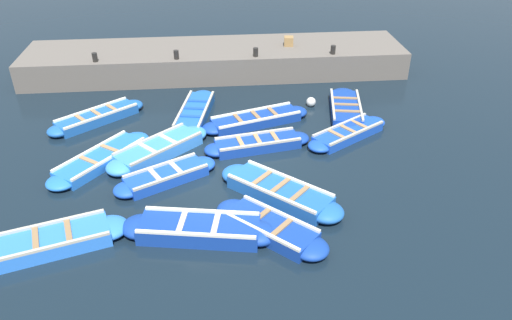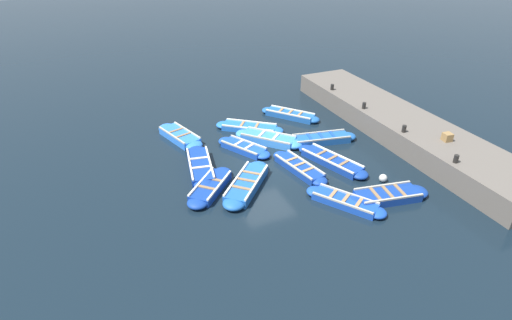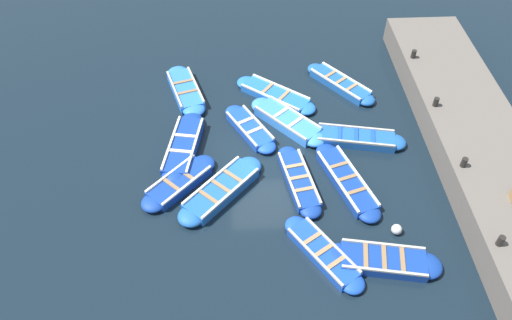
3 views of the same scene
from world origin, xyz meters
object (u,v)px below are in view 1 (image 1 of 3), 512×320
boat_bow_out (258,144)px  boat_centre (159,149)px  boat_mid_row (166,176)px  boat_broadside (97,117)px  boat_tucked (346,109)px  bollard_south (95,57)px  boat_outer_left (195,113)px  bollard_mid_south (176,55)px  boat_end_of_row (348,133)px  bollard_north (333,50)px  boat_stern_in (270,228)px  boat_inner_gap (101,159)px  boat_near_quay (280,192)px  bollard_mid_north (256,52)px  boat_alongside (199,230)px  boat_drifting (256,120)px  buoy_orange_near (311,102)px  wooden_crate (289,41)px  boat_outer_right (54,241)px

boat_bow_out → boat_centre: boat_centre is taller
boat_mid_row → boat_broadside: (4.00, 2.62, 0.01)m
boat_tucked → bollard_south: bollard_south is taller
boat_outer_left → boat_centre: bearing=156.8°
boat_mid_row → bollard_mid_south: (7.07, -0.08, 1.12)m
boat_bow_out → boat_outer_left: boat_outer_left is taller
boat_tucked → boat_mid_row: boat_tucked is taller
boat_end_of_row → bollard_north: size_ratio=9.24×
boat_tucked → bollard_north: bearing=-3.2°
boat_outer_left → bollard_south: size_ratio=11.15×
boat_broadside → boat_stern_in: size_ratio=1.12×
boat_bow_out → bollard_south: bollard_south is taller
boat_end_of_row → boat_inner_gap: bearing=96.5°
boat_near_quay → boat_end_of_row: (3.17, -2.70, -0.04)m
boat_mid_row → bollard_mid_north: 7.85m
boat_alongside → boat_inner_gap: bearing=38.9°
boat_outer_left → bollard_mid_north: 4.06m
boat_near_quay → bollard_mid_north: bollard_mid_north is taller
boat_drifting → boat_outer_left: bearing=71.3°
boat_end_of_row → bollard_north: 5.17m
boat_broadside → bollard_mid_south: (3.06, -2.70, 1.11)m
boat_outer_left → boat_inner_gap: bearing=135.8°
boat_tucked → boat_inner_gap: 8.65m
boat_near_quay → boat_stern_in: boat_near_quay is taller
boat_stern_in → boat_centre: size_ratio=0.88×
boat_tucked → boat_outer_left: 5.43m
buoy_orange_near → bollard_mid_north: bearing=36.0°
bollard_mid_south → buoy_orange_near: 5.68m
boat_bow_out → wooden_crate: 7.02m
bollard_mid_north → boat_end_of_row: bearing=-152.7°
boat_broadside → boat_near_quay: bearing=-131.7°
boat_outer_left → boat_near_quay: size_ratio=1.13×
boat_broadside → boat_alongside: (-6.54, -3.58, 0.04)m
boat_alongside → bollard_north: bearing=-29.5°
boat_outer_left → boat_mid_row: bearing=169.2°
bollard_mid_north → bollard_mid_south: same height
boat_inner_gap → boat_drifting: bearing=-66.3°
boat_stern_in → bollard_north: bollard_north is taller
boat_mid_row → boat_outer_left: 4.10m
boat_near_quay → buoy_orange_near: size_ratio=9.79×
boat_tucked → boat_outer_left: (0.18, 5.43, 0.00)m
boat_outer_right → bollard_mid_north: 11.30m
boat_bow_out → boat_end_of_row: size_ratio=1.09×
boat_centre → buoy_orange_near: bearing=-60.4°
boat_broadside → bollard_south: size_ratio=9.37×
bollard_mid_north → bollard_south: (0.00, 6.30, 0.00)m
boat_broadside → boat_centre: 3.41m
boat_inner_gap → bollard_north: bearing=-54.9°
wooden_crate → buoy_orange_near: bearing=-175.2°
boat_bow_out → boat_centre: size_ratio=1.06×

